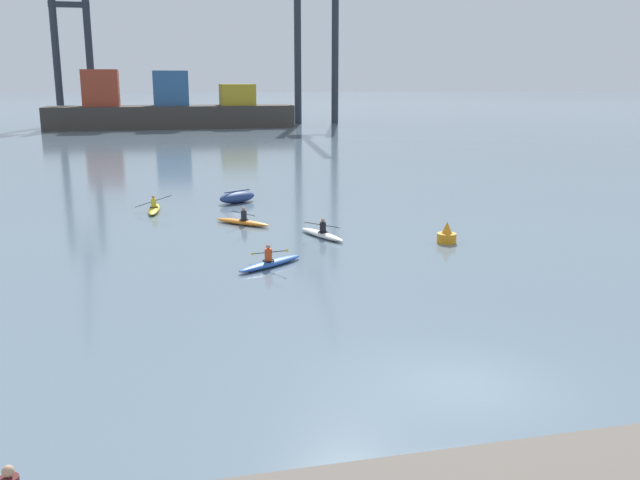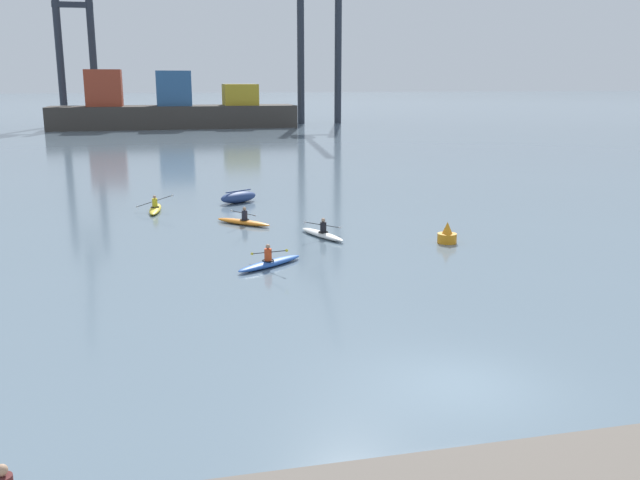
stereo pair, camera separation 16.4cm
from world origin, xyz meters
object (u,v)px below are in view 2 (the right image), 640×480
at_px(kayak_yellow, 155,208).
at_px(channel_buoy, 447,235).
at_px(gantry_crane_west, 74,24).
at_px(gantry_crane_west_mid, 320,15).
at_px(container_barge, 172,109).
at_px(kayak_orange, 243,221).
at_px(kayak_blue, 270,262).
at_px(kayak_white, 322,234).
at_px(capsized_dinghy, 238,197).

bearing_deg(kayak_yellow, channel_buoy, -40.25).
distance_m(gantry_crane_west, gantry_crane_west_mid, 40.67).
distance_m(container_barge, kayak_yellow, 71.55).
height_order(channel_buoy, kayak_orange, channel_buoy).
bearing_deg(gantry_crane_west, kayak_blue, -80.27).
bearing_deg(gantry_crane_west, container_barge, -38.84).
relative_size(channel_buoy, kayak_white, 0.30).
relative_size(gantry_crane_west, capsized_dinghy, 12.90).
xyz_separation_m(container_barge, kayak_yellow, (-2.75, -71.44, -2.75)).
xyz_separation_m(gantry_crane_west_mid, kayak_white, (-20.26, -86.13, -17.89)).
relative_size(kayak_yellow, kayak_orange, 1.21).
bearing_deg(kayak_yellow, gantry_crane_west_mid, 70.02).
height_order(gantry_crane_west, kayak_white, gantry_crane_west).
bearing_deg(gantry_crane_west_mid, container_barge, -166.81).
xyz_separation_m(gantry_crane_west, gantry_crane_west_mid, (40.19, -5.97, 1.72)).
bearing_deg(gantry_crane_west_mid, kayak_orange, -106.01).
relative_size(capsized_dinghy, kayak_white, 0.82).
distance_m(kayak_yellow, kayak_orange, 6.66).
xyz_separation_m(channel_buoy, kayak_yellow, (-13.28, 11.24, -0.19)).
xyz_separation_m(capsized_dinghy, kayak_blue, (-0.50, -15.22, -0.18)).
distance_m(container_barge, gantry_crane_west, 23.26).
relative_size(container_barge, kayak_white, 11.15).
height_order(gantry_crane_west, capsized_dinghy, gantry_crane_west).
distance_m(capsized_dinghy, kayak_orange, 6.69).
xyz_separation_m(capsized_dinghy, kayak_white, (2.83, -10.51, -0.18)).
bearing_deg(kayak_blue, kayak_orange, 90.14).
relative_size(gantry_crane_west, kayak_white, 10.61).
distance_m(gantry_crane_west_mid, kayak_yellow, 84.27).
bearing_deg(kayak_white, capsized_dinghy, 105.09).
bearing_deg(gantry_crane_west_mid, gantry_crane_west, 171.55).
bearing_deg(kayak_orange, kayak_blue, -89.86).
relative_size(channel_buoy, kayak_blue, 0.32).
xyz_separation_m(gantry_crane_west_mid, kayak_yellow, (-28.13, -77.39, -17.89)).
bearing_deg(capsized_dinghy, gantry_crane_west, 101.84).
distance_m(channel_buoy, kayak_yellow, 17.40).
distance_m(gantry_crane_west_mid, kayak_orange, 87.46).
xyz_separation_m(channel_buoy, kayak_blue, (-8.74, -2.21, -0.19)).
bearing_deg(kayak_yellow, gantry_crane_west, 98.23).
xyz_separation_m(container_barge, channel_buoy, (10.53, -82.69, -2.57)).
height_order(kayak_yellow, kayak_blue, kayak_yellow).
height_order(container_barge, gantry_crane_west, gantry_crane_west).
xyz_separation_m(gantry_crane_west_mid, kayak_blue, (-23.60, -90.85, -17.89)).
bearing_deg(kayak_orange, gantry_crane_west_mid, 73.99).
relative_size(container_barge, kayak_blue, 12.03).
bearing_deg(gantry_crane_west_mid, kayak_blue, -104.56).
bearing_deg(gantry_crane_west, capsized_dinghy, -78.16).
bearing_deg(gantry_crane_west, gantry_crane_west_mid, -8.45).
relative_size(container_barge, kayak_orange, 13.29).
bearing_deg(kayak_orange, channel_buoy, -35.92).
bearing_deg(kayak_white, gantry_crane_west_mid, 76.76).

